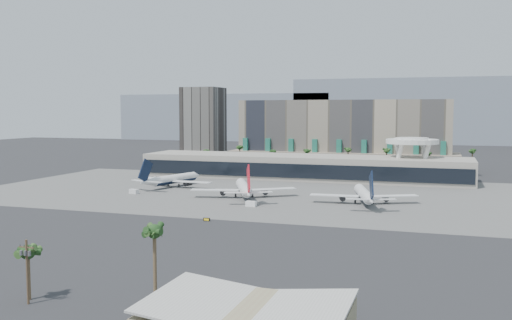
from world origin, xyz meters
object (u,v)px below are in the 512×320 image
(utility_pole, at_px, (27,266))
(airliner_right, at_px, (364,194))
(taxiway_sign, at_px, (207,219))
(service_vehicle_a, at_px, (134,191))
(airliner_left, at_px, (172,179))
(service_vehicle_b, at_px, (251,204))
(airliner_centre, at_px, (244,188))

(utility_pole, bearing_deg, airliner_right, 71.79)
(utility_pole, bearing_deg, taxiway_sign, 89.97)
(service_vehicle_a, bearing_deg, airliner_left, 90.56)
(service_vehicle_b, bearing_deg, airliner_right, 29.71)
(airliner_left, distance_m, service_vehicle_a, 25.60)
(airliner_left, height_order, service_vehicle_b, airliner_left)
(utility_pole, distance_m, airliner_left, 161.13)
(airliner_left, relative_size, taxiway_sign, 17.99)
(airliner_left, bearing_deg, service_vehicle_b, -22.79)
(service_vehicle_a, bearing_deg, taxiway_sign, -27.02)
(utility_pole, height_order, service_vehicle_a, utility_pole)
(airliner_centre, distance_m, service_vehicle_b, 21.79)
(service_vehicle_a, xyz_separation_m, taxiway_sign, (53.31, -46.13, -0.47))
(utility_pole, height_order, airliner_centre, airliner_centre)
(utility_pole, bearing_deg, airliner_centre, 92.09)
(airliner_right, distance_m, service_vehicle_a, 97.09)
(airliner_left, bearing_deg, service_vehicle_a, -88.69)
(airliner_left, xyz_separation_m, taxiway_sign, (47.46, -70.90, -3.16))
(airliner_right, bearing_deg, service_vehicle_b, -169.31)
(service_vehicle_b, bearing_deg, service_vehicle_a, 169.48)
(airliner_left, xyz_separation_m, airliner_centre, (42.54, -20.46, 0.23))
(airliner_left, bearing_deg, airliner_right, 1.58)
(airliner_right, height_order, service_vehicle_a, airliner_right)
(utility_pole, relative_size, airliner_right, 0.29)
(airliner_left, relative_size, airliner_right, 0.99)
(airliner_left, distance_m, airliner_right, 93.53)
(airliner_centre, relative_size, service_vehicle_a, 10.35)
(service_vehicle_a, distance_m, taxiway_sign, 70.49)
(utility_pole, bearing_deg, service_vehicle_b, 87.65)
(airliner_left, bearing_deg, utility_pole, -58.29)
(service_vehicle_a, distance_m, service_vehicle_b, 59.87)
(utility_pole, distance_m, service_vehicle_b, 114.41)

